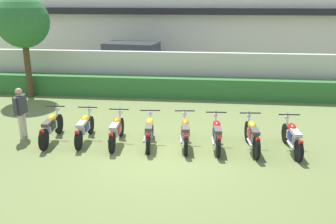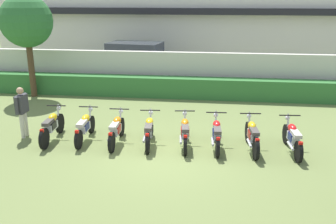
{
  "view_description": "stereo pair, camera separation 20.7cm",
  "coord_description": "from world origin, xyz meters",
  "px_view_note": "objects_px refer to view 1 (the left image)",
  "views": [
    {
      "loc": [
        1.14,
        -9.43,
        4.22
      ],
      "look_at": [
        0.0,
        0.99,
        0.93
      ],
      "focal_mm": 39.77,
      "sensor_mm": 36.0,
      "label": 1
    },
    {
      "loc": [
        1.35,
        -9.4,
        4.22
      ],
      "look_at": [
        0.0,
        0.99,
        0.93
      ],
      "focal_mm": 39.77,
      "sensor_mm": 36.0,
      "label": 2
    }
  ],
  "objects_px": {
    "motorcycle_in_row_3": "(149,131)",
    "motorcycle_in_row_6": "(252,135)",
    "inspector_person": "(21,109)",
    "motorcycle_in_row_1": "(84,127)",
    "tree_near_inspector": "(23,22)",
    "motorcycle_in_row_5": "(217,133)",
    "parked_car": "(135,61)",
    "motorcycle_in_row_7": "(292,137)",
    "motorcycle_in_row_4": "(185,132)",
    "motorcycle_in_row_0": "(51,127)",
    "motorcycle_in_row_2": "(116,130)"
  },
  "relations": [
    {
      "from": "motorcycle_in_row_1",
      "to": "motorcycle_in_row_4",
      "type": "distance_m",
      "value": 3.04
    },
    {
      "from": "motorcycle_in_row_0",
      "to": "motorcycle_in_row_3",
      "type": "xyz_separation_m",
      "value": [
        2.98,
        0.02,
        -0.01
      ]
    },
    {
      "from": "motorcycle_in_row_4",
      "to": "motorcycle_in_row_6",
      "type": "distance_m",
      "value": 1.91
    },
    {
      "from": "tree_near_inspector",
      "to": "motorcycle_in_row_6",
      "type": "xyz_separation_m",
      "value": [
        8.94,
        -4.86,
        -2.73
      ]
    },
    {
      "from": "motorcycle_in_row_0",
      "to": "motorcycle_in_row_2",
      "type": "height_order",
      "value": "motorcycle_in_row_0"
    },
    {
      "from": "motorcycle_in_row_6",
      "to": "inspector_person",
      "type": "xyz_separation_m",
      "value": [
        -6.93,
        0.18,
        0.47
      ]
    },
    {
      "from": "inspector_person",
      "to": "tree_near_inspector",
      "type": "bearing_deg",
      "value": 113.28
    },
    {
      "from": "motorcycle_in_row_0",
      "to": "motorcycle_in_row_4",
      "type": "distance_m",
      "value": 4.02
    },
    {
      "from": "motorcycle_in_row_4",
      "to": "tree_near_inspector",
      "type": "bearing_deg",
      "value": 49.79
    },
    {
      "from": "tree_near_inspector",
      "to": "motorcycle_in_row_2",
      "type": "bearing_deg",
      "value": -44.14
    },
    {
      "from": "motorcycle_in_row_0",
      "to": "motorcycle_in_row_3",
      "type": "bearing_deg",
      "value": -93.78
    },
    {
      "from": "motorcycle_in_row_7",
      "to": "tree_near_inspector",
      "type": "bearing_deg",
      "value": 60.03
    },
    {
      "from": "motorcycle_in_row_0",
      "to": "motorcycle_in_row_7",
      "type": "height_order",
      "value": "motorcycle_in_row_0"
    },
    {
      "from": "motorcycle_in_row_2",
      "to": "motorcycle_in_row_7",
      "type": "xyz_separation_m",
      "value": [
        5.04,
        -0.0,
        0.0
      ]
    },
    {
      "from": "parked_car",
      "to": "inspector_person",
      "type": "distance_m",
      "value": 9.07
    },
    {
      "from": "motorcycle_in_row_3",
      "to": "motorcycle_in_row_5",
      "type": "bearing_deg",
      "value": -95.14
    },
    {
      "from": "motorcycle_in_row_7",
      "to": "motorcycle_in_row_0",
      "type": "bearing_deg",
      "value": 85.86
    },
    {
      "from": "tree_near_inspector",
      "to": "motorcycle_in_row_3",
      "type": "relative_size",
      "value": 2.38
    },
    {
      "from": "motorcycle_in_row_5",
      "to": "motorcycle_in_row_2",
      "type": "bearing_deg",
      "value": 87.28
    },
    {
      "from": "motorcycle_in_row_5",
      "to": "motorcycle_in_row_7",
      "type": "relative_size",
      "value": 0.97
    },
    {
      "from": "motorcycle_in_row_2",
      "to": "inspector_person",
      "type": "xyz_separation_m",
      "value": [
        -2.99,
        0.18,
        0.48
      ]
    },
    {
      "from": "tree_near_inspector",
      "to": "motorcycle_in_row_4",
      "type": "xyz_separation_m",
      "value": [
        7.03,
        -4.8,
        -2.74
      ]
    },
    {
      "from": "motorcycle_in_row_2",
      "to": "motorcycle_in_row_3",
      "type": "relative_size",
      "value": 1.04
    },
    {
      "from": "inspector_person",
      "to": "motorcycle_in_row_1",
      "type": "bearing_deg",
      "value": -1.85
    },
    {
      "from": "motorcycle_in_row_3",
      "to": "motorcycle_in_row_5",
      "type": "distance_m",
      "value": 1.96
    },
    {
      "from": "motorcycle_in_row_0",
      "to": "motorcycle_in_row_6",
      "type": "relative_size",
      "value": 1.04
    },
    {
      "from": "motorcycle_in_row_1",
      "to": "motorcycle_in_row_4",
      "type": "bearing_deg",
      "value": -94.06
    },
    {
      "from": "motorcycle_in_row_1",
      "to": "motorcycle_in_row_2",
      "type": "xyz_separation_m",
      "value": [
        1.01,
        -0.12,
        0.01
      ]
    },
    {
      "from": "motorcycle_in_row_4",
      "to": "motorcycle_in_row_5",
      "type": "bearing_deg",
      "value": -97.28
    },
    {
      "from": "motorcycle_in_row_3",
      "to": "motorcycle_in_row_6",
      "type": "xyz_separation_m",
      "value": [
        2.95,
        -0.02,
        0.01
      ]
    },
    {
      "from": "motorcycle_in_row_4",
      "to": "inspector_person",
      "type": "relative_size",
      "value": 1.18
    },
    {
      "from": "parked_car",
      "to": "motorcycle_in_row_2",
      "type": "xyz_separation_m",
      "value": [
        1.23,
        -9.08,
        -0.49
      ]
    },
    {
      "from": "motorcycle_in_row_7",
      "to": "parked_car",
      "type": "bearing_deg",
      "value": 30.5
    },
    {
      "from": "tree_near_inspector",
      "to": "motorcycle_in_row_4",
      "type": "distance_m",
      "value": 8.95
    },
    {
      "from": "motorcycle_in_row_2",
      "to": "motorcycle_in_row_1",
      "type": "bearing_deg",
      "value": 81.26
    },
    {
      "from": "parked_car",
      "to": "motorcycle_in_row_1",
      "type": "xyz_separation_m",
      "value": [
        0.22,
        -8.96,
        -0.5
      ]
    },
    {
      "from": "motorcycle_in_row_7",
      "to": "inspector_person",
      "type": "bearing_deg",
      "value": 84.54
    },
    {
      "from": "parked_car",
      "to": "motorcycle_in_row_5",
      "type": "relative_size",
      "value": 2.54
    },
    {
      "from": "tree_near_inspector",
      "to": "motorcycle_in_row_5",
      "type": "distance_m",
      "value": 9.69
    },
    {
      "from": "motorcycle_in_row_1",
      "to": "motorcycle_in_row_7",
      "type": "height_order",
      "value": "motorcycle_in_row_7"
    },
    {
      "from": "parked_car",
      "to": "motorcycle_in_row_0",
      "type": "distance_m",
      "value": 9.13
    },
    {
      "from": "motorcycle_in_row_5",
      "to": "motorcycle_in_row_6",
      "type": "height_order",
      "value": "motorcycle_in_row_6"
    },
    {
      "from": "inspector_person",
      "to": "motorcycle_in_row_7",
      "type": "bearing_deg",
      "value": -1.3
    },
    {
      "from": "motorcycle_in_row_2",
      "to": "motorcycle_in_row_5",
      "type": "xyz_separation_m",
      "value": [
        2.94,
        0.03,
        -0.0
      ]
    },
    {
      "from": "motorcycle_in_row_4",
      "to": "motorcycle_in_row_7",
      "type": "xyz_separation_m",
      "value": [
        3.02,
        -0.06,
        -0.0
      ]
    },
    {
      "from": "motorcycle_in_row_4",
      "to": "inspector_person",
      "type": "height_order",
      "value": "inspector_person"
    },
    {
      "from": "parked_car",
      "to": "motorcycle_in_row_4",
      "type": "xyz_separation_m",
      "value": [
        3.26,
        -9.02,
        -0.49
      ]
    },
    {
      "from": "tree_near_inspector",
      "to": "motorcycle_in_row_4",
      "type": "relative_size",
      "value": 2.31
    },
    {
      "from": "parked_car",
      "to": "motorcycle_in_row_3",
      "type": "distance_m",
      "value": 9.34
    },
    {
      "from": "motorcycle_in_row_2",
      "to": "inspector_person",
      "type": "relative_size",
      "value": 1.18
    }
  ]
}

